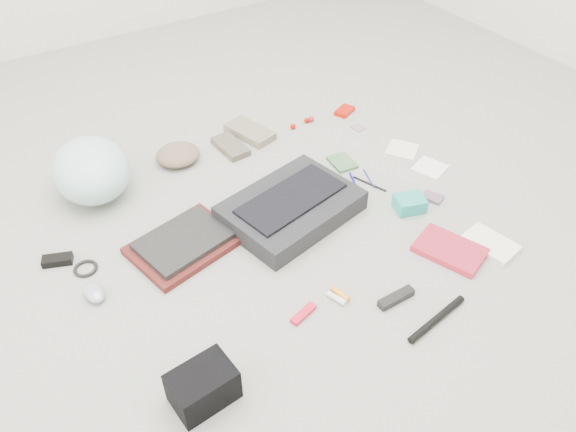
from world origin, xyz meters
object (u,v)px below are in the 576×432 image
messenger_bag (291,208)px  camera_bag (203,386)px  book_red (450,250)px  bike_helmet (91,170)px  accordion_wallet (410,204)px  laptop (183,240)px

messenger_bag → camera_bag: size_ratio=2.78×
book_red → bike_helmet: bearing=112.4°
book_red → accordion_wallet: size_ratio=2.12×
camera_bag → book_red: camera_bag is taller
messenger_bag → laptop: 0.42m
messenger_bag → camera_bag: bearing=-151.8°
bike_helmet → accordion_wallet: (0.98, -0.75, -0.08)m
camera_bag → accordion_wallet: 1.07m
messenger_bag → laptop: messenger_bag is taller
bike_helmet → messenger_bag: bearing=-35.9°
book_red → camera_bag: bearing=162.1°
messenger_bag → book_red: 0.60m
bike_helmet → camera_bag: (-0.04, -1.06, -0.05)m
messenger_bag → camera_bag: (-0.62, -0.52, 0.02)m
bike_helmet → camera_bag: 1.06m
laptop → bike_helmet: (-0.16, 0.48, 0.08)m
camera_bag → book_red: bearing=-1.8°
accordion_wallet → book_red: bearing=-80.7°
laptop → accordion_wallet: bearing=-30.7°
book_red → laptop: bearing=125.3°
messenger_bag → book_red: bearing=-63.6°
bike_helmet → accordion_wallet: bike_helmet is taller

